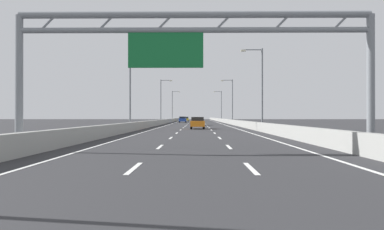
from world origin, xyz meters
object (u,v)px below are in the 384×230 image
at_px(yellow_car, 186,119).
at_px(orange_car, 198,123).
at_px(streetlamp_right_mid, 260,84).
at_px(blue_car, 183,119).
at_px(streetlamp_right_far, 231,99).
at_px(streetlamp_left_distant, 173,104).
at_px(streetlamp_left_mid, 132,84).
at_px(streetlamp_left_far, 162,99).
at_px(sign_gantry, 190,45).
at_px(streetlamp_right_distant, 221,104).
at_px(silver_car, 197,121).

bearing_deg(yellow_car, orange_car, -87.36).
xyz_separation_m(streetlamp_right_mid, blue_car, (-11.04, 57.83, -4.61)).
height_order(streetlamp_right_mid, yellow_car, streetlamp_right_mid).
height_order(streetlamp_right_far, yellow_car, streetlamp_right_far).
bearing_deg(streetlamp_left_distant, orange_car, -84.42).
relative_size(streetlamp_left_mid, streetlamp_left_far, 1.00).
bearing_deg(orange_car, yellow_car, 92.64).
relative_size(sign_gantry, streetlamp_right_far, 1.71).
relative_size(streetlamp_left_far, streetlamp_right_distant, 1.00).
height_order(streetlamp_right_mid, streetlamp_left_distant, same).
relative_size(silver_car, orange_car, 1.01).
relative_size(streetlamp_right_mid, streetlamp_left_distant, 1.00).
xyz_separation_m(sign_gantry, blue_car, (-3.41, 87.79, -4.05)).
bearing_deg(streetlamp_right_mid, streetlamp_left_far, 109.86).
distance_m(sign_gantry, streetlamp_left_mid, 30.83).
distance_m(streetlamp_right_mid, silver_car, 27.40).
relative_size(streetlamp_right_far, streetlamp_right_distant, 1.00).
relative_size(streetlamp_left_mid, silver_car, 2.17).
xyz_separation_m(sign_gantry, streetlamp_right_distant, (7.63, 112.61, 0.56)).
height_order(streetlamp_right_distant, orange_car, streetlamp_right_distant).
bearing_deg(streetlamp_right_far, streetlamp_left_far, 180.00).
bearing_deg(blue_car, silver_car, -83.48).
xyz_separation_m(streetlamp_left_far, streetlamp_right_far, (14.93, 0.00, 0.00)).
xyz_separation_m(streetlamp_right_distant, yellow_car, (-10.95, 1.21, -4.66)).
bearing_deg(streetlamp_right_mid, sign_gantry, -104.30).
relative_size(streetlamp_right_mid, streetlamp_left_far, 1.00).
xyz_separation_m(streetlamp_left_distant, blue_car, (3.89, -24.82, -4.61)).
bearing_deg(streetlamp_right_distant, streetlamp_left_distant, 180.00).
xyz_separation_m(streetlamp_right_distant, silver_car, (-7.40, -56.69, -4.63)).
distance_m(streetlamp_left_mid, silver_car, 27.43).
xyz_separation_m(streetlamp_right_mid, streetlamp_left_far, (-14.93, 41.33, 0.00)).
bearing_deg(streetlamp_right_far, blue_car, 123.77).
xyz_separation_m(streetlamp_right_mid, yellow_car, (-10.95, 83.87, -4.66)).
bearing_deg(blue_car, streetlamp_left_far, -103.27).
xyz_separation_m(streetlamp_left_mid, orange_car, (7.65, 4.31, -4.63)).
xyz_separation_m(streetlamp_right_mid, orange_car, (-7.28, 4.31, -4.63)).
bearing_deg(streetlamp_left_mid, silver_car, 73.82).
bearing_deg(orange_car, sign_gantry, -90.58).
relative_size(streetlamp_left_distant, blue_car, 2.05).
bearing_deg(silver_car, blue_car, 96.52).
xyz_separation_m(streetlamp_right_mid, streetlamp_left_distant, (-14.93, 82.66, 0.00)).
height_order(streetlamp_right_mid, streetlamp_right_distant, same).
bearing_deg(orange_car, blue_car, 94.01).
relative_size(streetlamp_left_mid, streetlamp_right_mid, 1.00).
height_order(streetlamp_left_mid, streetlamp_right_far, same).
xyz_separation_m(sign_gantry, streetlamp_right_far, (7.63, 71.28, 0.56)).
distance_m(streetlamp_left_far, streetlamp_right_far, 14.93).
bearing_deg(streetlamp_right_mid, streetlamp_right_far, 90.00).
relative_size(sign_gantry, streetlamp_left_far, 1.71).
bearing_deg(orange_car, streetlamp_left_distant, 95.58).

